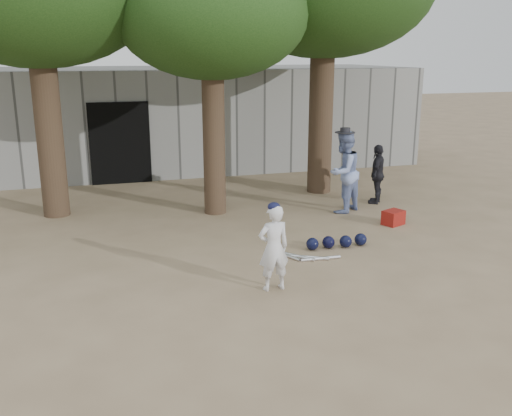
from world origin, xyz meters
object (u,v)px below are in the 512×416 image
object	(u,v)px
spectator_dark	(377,174)
red_bag	(393,218)
spectator_blue	(343,172)
boy_player	(274,248)

from	to	relation	value
spectator_dark	red_bag	size ratio (longest dim) A/B	3.34
spectator_blue	red_bag	bearing A→B (deg)	83.45
spectator_dark	red_bag	bearing A→B (deg)	23.79
spectator_dark	red_bag	world-z (taller)	spectator_dark
spectator_blue	red_bag	xyz separation A→B (m)	(0.60, -1.22, -0.76)
spectator_blue	boy_player	bearing A→B (deg)	19.46
spectator_blue	red_bag	world-z (taller)	spectator_blue
spectator_blue	spectator_dark	distance (m)	1.22
boy_player	spectator_blue	world-z (taller)	spectator_blue
spectator_blue	red_bag	distance (m)	1.56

